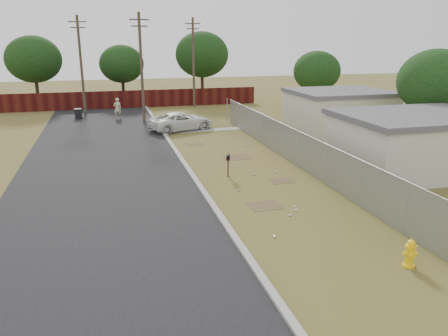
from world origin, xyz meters
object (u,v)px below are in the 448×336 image
object	(u,v)px
pickup_truck	(181,121)
trash_bin	(78,114)
pedestrian	(118,108)
mailbox	(228,159)
fire_hydrant	(410,254)

from	to	relation	value
pickup_truck	trash_bin	bearing A→B (deg)	29.12
pickup_truck	pedestrian	xyz separation A→B (m)	(-4.63, 6.48, 0.23)
mailbox	trash_bin	bearing A→B (deg)	112.55
mailbox	pickup_truck	size ratio (longest dim) A/B	0.23
pickup_truck	trash_bin	world-z (taller)	pickup_truck
fire_hydrant	pedestrian	size ratio (longest dim) A/B	0.51
fire_hydrant	mailbox	bearing A→B (deg)	105.54
pickup_truck	mailbox	bearing A→B (deg)	162.76
pedestrian	mailbox	bearing A→B (deg)	104.46
fire_hydrant	mailbox	world-z (taller)	mailbox
pickup_truck	trash_bin	xyz separation A→B (m)	(-8.07, 7.39, -0.24)
fire_hydrant	mailbox	xyz separation A→B (m)	(-2.94, 10.57, 0.49)
pickup_truck	pedestrian	world-z (taller)	pedestrian
pedestrian	trash_bin	bearing A→B (deg)	-14.75
pickup_truck	pedestrian	size ratio (longest dim) A/B	2.71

